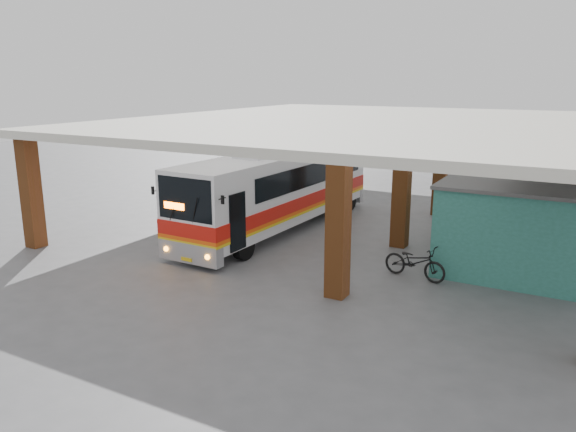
% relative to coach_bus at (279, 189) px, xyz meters
% --- Properties ---
extents(ground, '(90.00, 90.00, 0.00)m').
position_rel_coach_bus_xyz_m(ground, '(2.41, -2.88, -1.80)').
color(ground, '#515154').
rests_on(ground, ground).
extents(brick_columns, '(20.10, 21.60, 4.35)m').
position_rel_coach_bus_xyz_m(brick_columns, '(3.84, 2.12, 0.38)').
color(brick_columns, brown).
rests_on(brick_columns, ground).
extents(canopy_roof, '(21.00, 23.00, 0.30)m').
position_rel_coach_bus_xyz_m(canopy_roof, '(2.91, 3.62, 2.70)').
color(canopy_roof, beige).
rests_on(canopy_roof, brick_columns).
extents(shop_building, '(5.20, 8.20, 3.11)m').
position_rel_coach_bus_xyz_m(shop_building, '(9.90, 1.12, -0.23)').
color(shop_building, '#2A6958').
rests_on(shop_building, ground).
extents(coach_bus, '(2.94, 12.49, 3.62)m').
position_rel_coach_bus_xyz_m(coach_bus, '(0.00, 0.00, 0.00)').
color(coach_bus, silver).
rests_on(coach_bus, ground).
extents(motorcycle, '(2.28, 1.14, 1.14)m').
position_rel_coach_bus_xyz_m(motorcycle, '(7.01, -3.20, -1.22)').
color(motorcycle, black).
rests_on(motorcycle, ground).
extents(pedestrian, '(0.71, 0.53, 1.77)m').
position_rel_coach_bus_xyz_m(pedestrian, '(4.19, -3.19, -0.91)').
color(pedestrian, red).
rests_on(pedestrian, ground).
extents(red_chair, '(0.48, 0.48, 0.88)m').
position_rel_coach_bus_xyz_m(red_chair, '(7.46, 3.78, -1.39)').
color(red_chair, red).
rests_on(red_chair, ground).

